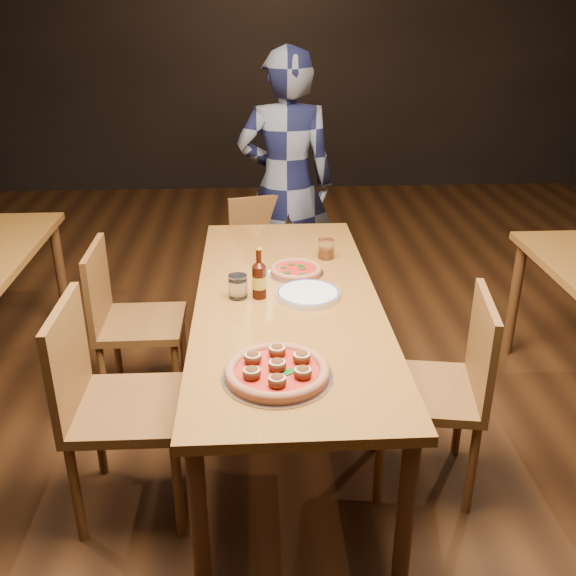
{
  "coord_description": "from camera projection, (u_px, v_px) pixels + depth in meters",
  "views": [
    {
      "loc": [
        -0.14,
        -2.54,
        1.95
      ],
      "look_at": [
        0.0,
        -0.05,
        0.82
      ],
      "focal_mm": 40.0,
      "sensor_mm": 36.0,
      "label": 1
    }
  ],
  "objects": [
    {
      "name": "amber_glass",
      "position": [
        326.0,
        249.0,
        3.22
      ],
      "size": [
        0.08,
        0.08,
        0.1
      ],
      "primitive_type": "cylinder",
      "color": "#923910",
      "rests_on": "table_main"
    },
    {
      "name": "water_glass",
      "position": [
        238.0,
        286.0,
        2.79
      ],
      "size": [
        0.08,
        0.08,
        0.1
      ],
      "primitive_type": "cylinder",
      "color": "white",
      "rests_on": "table_main"
    },
    {
      "name": "pizza_margherita",
      "position": [
        296.0,
        270.0,
        3.05
      ],
      "size": [
        0.26,
        0.26,
        0.03
      ],
      "rotation": [
        0.0,
        0.0,
        -0.16
      ],
      "color": "#B7B7BF",
      "rests_on": "table_main"
    },
    {
      "name": "diner",
      "position": [
        286.0,
        185.0,
        4.1
      ],
      "size": [
        0.63,
        0.41,
        1.7
      ],
      "primitive_type": "imported",
      "rotation": [
        0.0,
        0.0,
        3.13
      ],
      "color": "black",
      "rests_on": "ground"
    },
    {
      "name": "chair_main_sw",
      "position": [
        141.0,
        322.0,
        3.25
      ],
      "size": [
        0.42,
        0.42,
        0.9
      ],
      "primitive_type": null,
      "rotation": [
        0.0,
        0.0,
        1.58
      ],
      "color": "brown",
      "rests_on": "ground"
    },
    {
      "name": "table_main",
      "position": [
        287.0,
        312.0,
        2.84
      ],
      "size": [
        0.8,
        2.0,
        0.75
      ],
      "color": "brown",
      "rests_on": "ground"
    },
    {
      "name": "beer_bottle",
      "position": [
        259.0,
        281.0,
        2.78
      ],
      "size": [
        0.06,
        0.06,
        0.22
      ],
      "rotation": [
        0.0,
        0.0,
        0.15
      ],
      "color": "black",
      "rests_on": "table_main"
    },
    {
      "name": "chair_end",
      "position": [
        268.0,
        265.0,
        3.99
      ],
      "size": [
        0.49,
        0.49,
        0.86
      ],
      "primitive_type": null,
      "rotation": [
        0.0,
        0.0,
        0.25
      ],
      "color": "brown",
      "rests_on": "ground"
    },
    {
      "name": "chair_main_e",
      "position": [
        426.0,
        390.0,
        2.67
      ],
      "size": [
        0.5,
        0.5,
        0.93
      ],
      "primitive_type": null,
      "rotation": [
        0.0,
        0.0,
        -1.73
      ],
      "color": "brown",
      "rests_on": "ground"
    },
    {
      "name": "plate_stack",
      "position": [
        308.0,
        294.0,
        2.81
      ],
      "size": [
        0.28,
        0.28,
        0.03
      ],
      "primitive_type": "cylinder",
      "color": "white",
      "rests_on": "table_main"
    },
    {
      "name": "pizza_meatball",
      "position": [
        277.0,
        371.0,
        2.21
      ],
      "size": [
        0.39,
        0.39,
        0.07
      ],
      "rotation": [
        0.0,
        0.0,
        0.22
      ],
      "color": "#B7B7BF",
      "rests_on": "table_main"
    },
    {
      "name": "room_shell",
      "position": [
        287.0,
        26.0,
        2.35
      ],
      "size": [
        9.0,
        9.0,
        9.0
      ],
      "color": "black",
      "rests_on": "ground"
    },
    {
      "name": "chair_main_nw",
      "position": [
        129.0,
        406.0,
        2.52
      ],
      "size": [
        0.45,
        0.45,
        0.97
      ],
      "primitive_type": null,
      "rotation": [
        0.0,
        0.0,
        1.56
      ],
      "color": "brown",
      "rests_on": "ground"
    },
    {
      "name": "ground",
      "position": [
        287.0,
        437.0,
        3.12
      ],
      "size": [
        9.0,
        9.0,
        0.0
      ],
      "primitive_type": "plane",
      "color": "black"
    }
  ]
}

